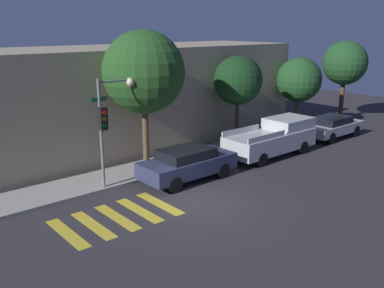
{
  "coord_description": "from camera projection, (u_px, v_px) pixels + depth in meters",
  "views": [
    {
      "loc": [
        -9.97,
        -11.52,
        6.59
      ],
      "look_at": [
        1.63,
        2.1,
        1.6
      ],
      "focal_mm": 40.0,
      "sensor_mm": 36.0,
      "label": 1
    }
  ],
  "objects": [
    {
      "name": "tree_near_corner",
      "position": [
        144.0,
        72.0,
        19.2
      ],
      "size": [
        3.76,
        3.76,
        6.43
      ],
      "color": "brown",
      "rests_on": "ground"
    },
    {
      "name": "tree_behind_truck",
      "position": [
        345.0,
        63.0,
        29.92
      ],
      "size": [
        3.08,
        3.08,
        5.59
      ],
      "color": "#4C3823",
      "rests_on": "ground"
    },
    {
      "name": "sidewalk",
      "position": [
        134.0,
        172.0,
        19.6
      ],
      "size": [
        26.0,
        2.26,
        0.14
      ],
      "primitive_type": "cube",
      "color": "gray",
      "rests_on": "ground"
    },
    {
      "name": "tree_far_end",
      "position": [
        299.0,
        80.0,
        26.84
      ],
      "size": [
        2.82,
        2.82,
        4.68
      ],
      "color": "brown",
      "rests_on": "ground"
    },
    {
      "name": "traffic_light_pole",
      "position": [
        109.0,
        114.0,
        17.04
      ],
      "size": [
        1.97,
        0.56,
        4.59
      ],
      "color": "slate",
      "rests_on": "ground"
    },
    {
      "name": "crosswalk",
      "position": [
        117.0,
        217.0,
        15.17
      ],
      "size": [
        4.2,
        2.6,
        0.0
      ],
      "color": "gold",
      "rests_on": "ground"
    },
    {
      "name": "pickup_truck",
      "position": [
        274.0,
        138.0,
        22.25
      ],
      "size": [
        5.32,
        1.97,
        1.83
      ],
      "color": "#BCBCC1",
      "rests_on": "ground"
    },
    {
      "name": "building_row",
      "position": [
        84.0,
        102.0,
        22.21
      ],
      "size": [
        26.0,
        6.0,
        5.48
      ],
      "primitive_type": "cube",
      "color": "gray",
      "rests_on": "ground"
    },
    {
      "name": "ground_plane",
      "position": [
        195.0,
        202.0,
        16.45
      ],
      "size": [
        60.0,
        60.0,
        0.0
      ],
      "primitive_type": "plane",
      "color": "#2D2B30"
    },
    {
      "name": "tree_midblock",
      "position": [
        238.0,
        81.0,
        23.26
      ],
      "size": [
        2.68,
        2.68,
        5.03
      ],
      "color": "#42301E",
      "rests_on": "ground"
    },
    {
      "name": "sedan_middle",
      "position": [
        332.0,
        126.0,
        25.75
      ],
      "size": [
        4.32,
        1.8,
        1.3
      ],
      "color": "#B7BABF",
      "rests_on": "ground"
    },
    {
      "name": "sedan_near_corner",
      "position": [
        187.0,
        163.0,
        18.63
      ],
      "size": [
        4.39,
        1.83,
        1.44
      ],
      "color": "#2D3351",
      "rests_on": "ground"
    }
  ]
}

